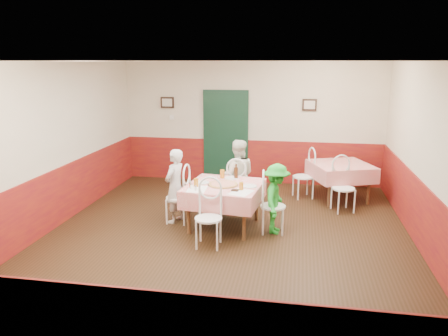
% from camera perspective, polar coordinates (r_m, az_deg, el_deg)
% --- Properties ---
extents(floor, '(7.00, 7.00, 0.00)m').
position_cam_1_polar(floor, '(7.18, 0.26, -9.13)').
color(floor, black).
rests_on(floor, ground).
extents(ceiling, '(7.00, 7.00, 0.00)m').
position_cam_1_polar(ceiling, '(6.62, 0.29, 13.80)').
color(ceiling, white).
rests_on(ceiling, back_wall).
extents(back_wall, '(6.00, 0.10, 2.80)m').
position_cam_1_polar(back_wall, '(10.18, 3.62, 5.86)').
color(back_wall, beige).
rests_on(back_wall, ground).
extents(front_wall, '(6.00, 0.10, 2.80)m').
position_cam_1_polar(front_wall, '(3.51, -9.54, -9.86)').
color(front_wall, beige).
rests_on(front_wall, ground).
extents(left_wall, '(0.10, 7.00, 2.80)m').
position_cam_1_polar(left_wall, '(7.84, -21.91, 2.51)').
color(left_wall, beige).
rests_on(left_wall, ground).
extents(right_wall, '(0.10, 7.00, 2.80)m').
position_cam_1_polar(right_wall, '(6.93, 25.53, 0.79)').
color(right_wall, beige).
rests_on(right_wall, ground).
extents(wainscot_back, '(6.00, 0.03, 1.00)m').
position_cam_1_polar(wainscot_back, '(10.33, 3.53, 0.90)').
color(wainscot_back, maroon).
rests_on(wainscot_back, ground).
extents(wainscot_left, '(0.03, 7.00, 1.00)m').
position_cam_1_polar(wainscot_left, '(8.04, -21.25, -3.79)').
color(wainscot_left, maroon).
rests_on(wainscot_left, ground).
extents(wainscot_right, '(0.03, 7.00, 1.00)m').
position_cam_1_polar(wainscot_right, '(7.16, 24.67, -6.23)').
color(wainscot_right, maroon).
rests_on(wainscot_right, ground).
extents(door, '(0.96, 0.06, 2.10)m').
position_cam_1_polar(door, '(10.27, 0.22, 3.98)').
color(door, black).
rests_on(door, ground).
extents(picture_left, '(0.32, 0.03, 0.26)m').
position_cam_1_polar(picture_left, '(10.49, -7.42, 8.48)').
color(picture_left, black).
rests_on(picture_left, back_wall).
extents(picture_right, '(0.32, 0.03, 0.26)m').
position_cam_1_polar(picture_right, '(10.02, 11.10, 8.10)').
color(picture_right, black).
rests_on(picture_right, back_wall).
extents(thermostat, '(0.10, 0.03, 0.10)m').
position_cam_1_polar(thermostat, '(10.50, -6.83, 6.58)').
color(thermostat, white).
rests_on(thermostat, back_wall).
extents(main_table, '(1.35, 1.35, 0.77)m').
position_cam_1_polar(main_table, '(7.52, 0.00, -5.00)').
color(main_table, red).
rests_on(main_table, ground).
extents(second_table, '(1.44, 1.44, 0.77)m').
position_cam_1_polar(second_table, '(9.32, 14.92, -1.76)').
color(second_table, red).
rests_on(second_table, ground).
extents(chair_left, '(0.44, 0.44, 0.90)m').
position_cam_1_polar(chair_left, '(7.77, -6.04, -3.88)').
color(chair_left, white).
rests_on(chair_left, ground).
extents(chair_right, '(0.45, 0.45, 0.90)m').
position_cam_1_polar(chair_right, '(7.32, 6.42, -5.01)').
color(chair_right, white).
rests_on(chair_right, ground).
extents(chair_far, '(0.46, 0.46, 0.90)m').
position_cam_1_polar(chair_far, '(8.28, 1.65, -2.69)').
color(chair_far, white).
rests_on(chair_far, ground).
extents(chair_near, '(0.43, 0.43, 0.90)m').
position_cam_1_polar(chair_near, '(6.73, -2.05, -6.62)').
color(chair_near, white).
rests_on(chair_near, ground).
extents(chair_second_a, '(0.54, 0.54, 0.90)m').
position_cam_1_polar(chair_second_a, '(9.26, 10.32, -1.13)').
color(chair_second_a, white).
rests_on(chair_second_a, ground).
extents(chair_second_b, '(0.54, 0.54, 0.90)m').
position_cam_1_polar(chair_second_b, '(8.58, 15.34, -2.60)').
color(chair_second_b, white).
rests_on(chair_second_b, ground).
extents(pizza, '(0.54, 0.54, 0.03)m').
position_cam_1_polar(pizza, '(7.37, -0.11, -2.13)').
color(pizza, '#B74723').
rests_on(pizza, main_table).
extents(plate_left, '(0.28, 0.28, 0.01)m').
position_cam_1_polar(plate_left, '(7.51, -2.92, -1.91)').
color(plate_left, white).
rests_on(plate_left, main_table).
extents(plate_right, '(0.28, 0.28, 0.01)m').
position_cam_1_polar(plate_right, '(7.31, 3.32, -2.37)').
color(plate_right, white).
rests_on(plate_right, main_table).
extents(plate_far, '(0.28, 0.28, 0.01)m').
position_cam_1_polar(plate_far, '(7.79, 0.98, -1.33)').
color(plate_far, white).
rests_on(plate_far, main_table).
extents(glass_a, '(0.08, 0.08, 0.14)m').
position_cam_1_polar(glass_a, '(7.29, -3.67, -1.91)').
color(glass_a, '#BF7219').
rests_on(glass_a, main_table).
extents(glass_b, '(0.08, 0.08, 0.13)m').
position_cam_1_polar(glass_b, '(7.10, 2.26, -2.37)').
color(glass_b, '#BF7219').
rests_on(glass_b, main_table).
extents(glass_c, '(0.09, 0.09, 0.15)m').
position_cam_1_polar(glass_c, '(7.81, -0.22, -0.77)').
color(glass_c, '#BF7219').
rests_on(glass_c, main_table).
extents(beer_bottle, '(0.07, 0.07, 0.25)m').
position_cam_1_polar(beer_bottle, '(7.75, 1.58, -0.52)').
color(beer_bottle, '#381C0A').
rests_on(beer_bottle, main_table).
extents(shaker_a, '(0.04, 0.04, 0.09)m').
position_cam_1_polar(shaker_a, '(7.16, -4.32, -2.41)').
color(shaker_a, silver).
rests_on(shaker_a, main_table).
extents(shaker_b, '(0.04, 0.04, 0.09)m').
position_cam_1_polar(shaker_b, '(7.06, -3.73, -2.63)').
color(shaker_b, silver).
rests_on(shaker_b, main_table).
extents(shaker_c, '(0.04, 0.04, 0.09)m').
position_cam_1_polar(shaker_c, '(7.24, -4.43, -2.24)').
color(shaker_c, '#B23319').
rests_on(shaker_c, main_table).
extents(menu_left, '(0.31, 0.41, 0.00)m').
position_cam_1_polar(menu_left, '(7.16, -3.55, -2.77)').
color(menu_left, white).
rests_on(menu_left, main_table).
extents(menu_right, '(0.41, 0.47, 0.00)m').
position_cam_1_polar(menu_right, '(6.98, 2.27, -3.19)').
color(menu_right, white).
rests_on(menu_right, main_table).
extents(wallet, '(0.12, 0.10, 0.02)m').
position_cam_1_polar(wallet, '(7.05, 1.45, -2.92)').
color(wallet, black).
rests_on(wallet, main_table).
extents(diner_left, '(0.45, 0.56, 1.32)m').
position_cam_1_polar(diner_left, '(7.73, -6.42, -2.36)').
color(diner_left, gray).
rests_on(diner_left, ground).
extents(diner_far, '(0.73, 0.60, 1.38)m').
position_cam_1_polar(diner_far, '(8.26, 1.75, -1.00)').
color(diner_far, gray).
rests_on(diner_far, ground).
extents(diner_right, '(0.49, 0.79, 1.18)m').
position_cam_1_polar(diner_right, '(7.27, 6.84, -4.02)').
color(diner_right, gray).
rests_on(diner_right, ground).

